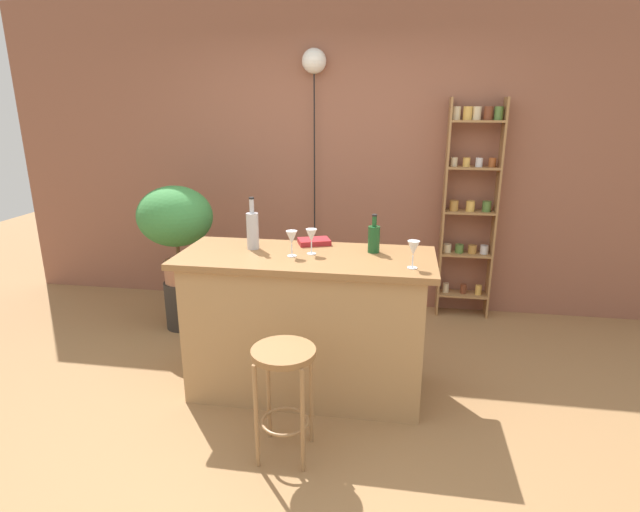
# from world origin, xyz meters

# --- Properties ---
(ground) EXTENTS (12.00, 12.00, 0.00)m
(ground) POSITION_xyz_m (0.00, 0.00, 0.00)
(ground) COLOR olive
(back_wall) EXTENTS (6.40, 0.10, 2.80)m
(back_wall) POSITION_xyz_m (0.00, 1.95, 1.40)
(back_wall) COLOR #8C5642
(back_wall) RESTS_ON ground
(kitchen_counter) EXTENTS (1.63, 0.67, 0.96)m
(kitchen_counter) POSITION_xyz_m (0.00, 0.30, 0.48)
(kitchen_counter) COLOR #A87F51
(kitchen_counter) RESTS_ON ground
(bar_stool) EXTENTS (0.34, 0.34, 0.64)m
(bar_stool) POSITION_xyz_m (0.01, -0.38, 0.48)
(bar_stool) COLOR #997047
(bar_stool) RESTS_ON ground
(spice_shelf) EXTENTS (0.46, 0.18, 1.93)m
(spice_shelf) POSITION_xyz_m (1.18, 1.79, 1.04)
(spice_shelf) COLOR #9E7042
(spice_shelf) RESTS_ON ground
(plant_stool) EXTENTS (0.29, 0.29, 0.41)m
(plant_stool) POSITION_xyz_m (-1.25, 1.11, 0.21)
(plant_stool) COLOR #2D2823
(plant_stool) RESTS_ON ground
(potted_plant) EXTENTS (0.63, 0.56, 0.83)m
(potted_plant) POSITION_xyz_m (-1.25, 1.11, 0.96)
(potted_plant) COLOR #A86B4C
(potted_plant) RESTS_ON plant_stool
(bottle_soda_blue) EXTENTS (0.08, 0.08, 0.25)m
(bottle_soda_blue) POSITION_xyz_m (0.42, 0.43, 1.05)
(bottle_soda_blue) COLOR #194C23
(bottle_soda_blue) RESTS_ON kitchen_counter
(bottle_olive_oil) EXTENTS (0.08, 0.08, 0.34)m
(bottle_olive_oil) POSITION_xyz_m (-0.37, 0.39, 1.09)
(bottle_olive_oil) COLOR #B2B2B7
(bottle_olive_oil) RESTS_ON kitchen_counter
(wine_glass_left) EXTENTS (0.07, 0.07, 0.16)m
(wine_glass_left) POSITION_xyz_m (0.66, 0.14, 1.07)
(wine_glass_left) COLOR silver
(wine_glass_left) RESTS_ON kitchen_counter
(wine_glass_center) EXTENTS (0.07, 0.07, 0.16)m
(wine_glass_center) POSITION_xyz_m (-0.08, 0.26, 1.07)
(wine_glass_center) COLOR silver
(wine_glass_center) RESTS_ON kitchen_counter
(wine_glass_right) EXTENTS (0.07, 0.07, 0.16)m
(wine_glass_right) POSITION_xyz_m (0.03, 0.33, 1.07)
(wine_glass_right) COLOR silver
(wine_glass_right) RESTS_ON kitchen_counter
(cookbook) EXTENTS (0.25, 0.22, 0.03)m
(cookbook) POSITION_xyz_m (0.01, 0.56, 0.97)
(cookbook) COLOR maroon
(cookbook) RESTS_ON kitchen_counter
(pendant_globe_light) EXTENTS (0.21, 0.21, 2.34)m
(pendant_globe_light) POSITION_xyz_m (-0.21, 1.84, 2.19)
(pendant_globe_light) COLOR black
(pendant_globe_light) RESTS_ON ground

